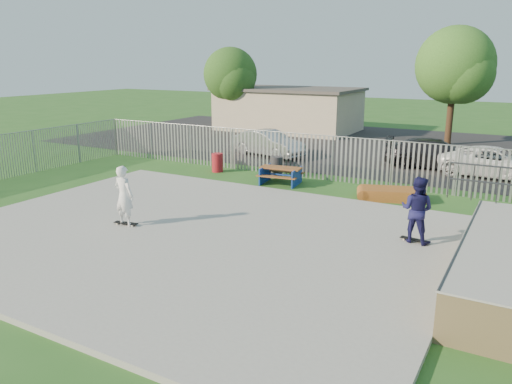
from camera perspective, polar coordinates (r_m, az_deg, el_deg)
The scene contains 18 objects.
ground at distance 15.33m, azimuth -7.32°, elevation -5.12°, with size 120.00×120.00×0.00m, color #295C1F.
concrete_slab at distance 15.31m, azimuth -7.32°, elevation -4.86°, with size 15.00×12.00×0.15m, color gray.
fence at distance 18.31m, azimuth 3.73°, elevation 1.54°, with size 26.04×16.02×2.00m.
picnic_table at distance 21.61m, azimuth 2.84°, elevation 1.91°, with size 1.93×1.66×0.74m.
funbox at distance 19.86m, azimuth 15.22°, elevation -0.23°, with size 2.41×1.73×0.43m.
trash_bin_red at distance 24.02m, azimuth -4.44°, elevation 3.37°, with size 0.54×0.54×0.89m, color maroon.
trash_bin_grey at distance 22.82m, azimuth 2.35°, elevation 2.88°, with size 0.58×0.58×0.96m, color #2A2A2D.
parking_lot at distance 32.12m, azimuth 13.44°, elevation 5.12°, with size 40.00×18.00×0.02m, color black.
car_silver at distance 27.84m, azimuth 1.43°, elevation 5.59°, with size 1.51×4.34×1.43m, color #B8B8BD.
car_dark at distance 26.23m, azimuth 19.78°, elevation 4.14°, with size 1.99×4.90×1.42m, color black.
car_white at distance 25.22m, azimuth 25.72°, elevation 3.07°, with size 2.25×4.88×1.36m, color white.
building at distance 38.49m, azimuth 3.71°, elevation 9.44°, with size 10.40×6.40×3.20m.
tree_left at distance 38.40m, azimuth -2.96°, elevation 13.25°, with size 4.01×4.01×6.18m.
tree_mid at distance 33.70m, azimuth 21.78°, elevation 13.29°, with size 4.71×4.71×7.27m.
skateboard_a at distance 15.10m, azimuth 17.63°, elevation -5.28°, with size 0.82×0.30×0.08m.
skateboard_b at distance 16.34m, azimuth -14.63°, elevation -3.53°, with size 0.82×0.33×0.08m.
skater_navy at distance 14.82m, azimuth 17.91°, elevation -1.93°, with size 0.93×0.73×1.92m, color #161645.
skater_white at distance 16.08m, azimuth -14.85°, elevation -0.42°, with size 0.70×0.46×1.92m, color white.
Camera 1 is at (8.75, -11.47, 5.20)m, focal length 35.00 mm.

